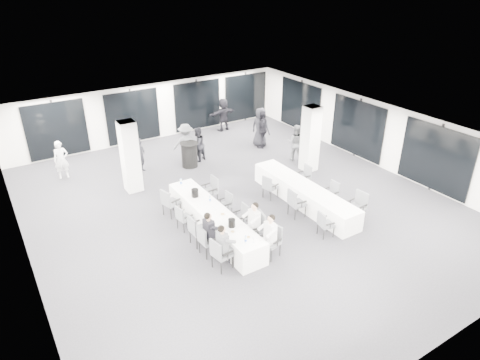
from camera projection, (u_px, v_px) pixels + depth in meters
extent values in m
cube|color=#26262C|center=(238.00, 205.00, 15.68)|extent=(14.00, 16.00, 0.02)
cube|color=white|center=(238.00, 133.00, 14.42)|extent=(14.00, 16.00, 0.02)
cube|color=white|center=(21.00, 229.00, 11.70)|extent=(0.02, 16.00, 2.80)
cube|color=white|center=(375.00, 133.00, 18.41)|extent=(0.02, 16.00, 2.80)
cube|color=white|center=(152.00, 112.00, 21.11)|extent=(14.00, 0.02, 2.80)
cube|color=white|center=(439.00, 307.00, 9.00)|extent=(14.00, 0.02, 2.80)
cube|color=black|center=(152.00, 113.00, 21.08)|extent=(13.60, 0.06, 2.50)
cube|color=black|center=(357.00, 128.00, 19.15)|extent=(0.06, 14.00, 2.50)
cube|color=white|center=(130.00, 157.00, 16.13)|extent=(0.60, 0.60, 2.80)
cube|color=white|center=(310.00, 139.00, 17.82)|extent=(0.60, 0.60, 2.80)
cube|color=white|center=(213.00, 220.00, 14.00)|extent=(0.90, 5.00, 0.75)
cube|color=white|center=(304.00, 194.00, 15.60)|extent=(0.90, 5.00, 0.75)
cylinder|color=black|center=(189.00, 155.00, 18.48)|extent=(0.68, 0.68, 1.07)
cylinder|color=black|center=(189.00, 143.00, 18.24)|extent=(0.78, 0.78, 0.02)
cube|color=#55585D|center=(222.00, 254.00, 12.20)|extent=(0.55, 0.57, 0.08)
cube|color=#55585D|center=(216.00, 249.00, 11.93)|extent=(0.14, 0.49, 0.48)
cylinder|color=black|center=(212.00, 261.00, 12.33)|extent=(0.04, 0.04, 0.43)
cylinder|color=black|center=(221.00, 268.00, 12.05)|extent=(0.04, 0.04, 0.43)
cylinder|color=black|center=(223.00, 255.00, 12.58)|extent=(0.04, 0.04, 0.43)
cylinder|color=black|center=(233.00, 262.00, 12.29)|extent=(0.04, 0.04, 0.43)
cube|color=black|center=(216.00, 245.00, 12.29)|extent=(0.36, 0.10, 0.04)
cube|color=black|center=(228.00, 253.00, 11.94)|extent=(0.36, 0.10, 0.04)
cube|color=#55585D|center=(209.00, 241.00, 12.80)|extent=(0.50, 0.52, 0.08)
cube|color=#55585D|center=(202.00, 235.00, 12.56)|extent=(0.08, 0.48, 0.48)
cylinder|color=black|center=(199.00, 247.00, 12.97)|extent=(0.04, 0.04, 0.43)
cylinder|color=black|center=(207.00, 253.00, 12.66)|extent=(0.04, 0.04, 0.43)
cylinder|color=black|center=(211.00, 242.00, 13.18)|extent=(0.04, 0.04, 0.43)
cylinder|color=black|center=(218.00, 249.00, 12.87)|extent=(0.04, 0.04, 0.43)
cube|color=black|center=(204.00, 232.00, 12.92)|extent=(0.36, 0.06, 0.04)
cube|color=black|center=(213.00, 240.00, 12.53)|extent=(0.36, 0.06, 0.04)
cube|color=#55585D|center=(199.00, 231.00, 13.27)|extent=(0.51, 0.53, 0.09)
cube|color=#55585D|center=(192.00, 225.00, 13.02)|extent=(0.08, 0.49, 0.49)
cylinder|color=black|center=(190.00, 237.00, 13.43)|extent=(0.04, 0.04, 0.44)
cylinder|color=black|center=(197.00, 243.00, 13.12)|extent=(0.04, 0.04, 0.44)
cylinder|color=black|center=(202.00, 232.00, 13.65)|extent=(0.04, 0.04, 0.44)
cylinder|color=black|center=(209.00, 239.00, 13.34)|extent=(0.04, 0.04, 0.44)
cube|color=black|center=(195.00, 222.00, 13.38)|extent=(0.36, 0.06, 0.04)
cube|color=black|center=(203.00, 230.00, 12.99)|extent=(0.36, 0.06, 0.04)
cube|color=#55585D|center=(185.00, 218.00, 14.07)|extent=(0.49, 0.51, 0.07)
cube|color=#55585D|center=(179.00, 214.00, 13.84)|extent=(0.13, 0.43, 0.42)
cylinder|color=black|center=(177.00, 223.00, 14.19)|extent=(0.03, 0.03, 0.38)
cylinder|color=black|center=(184.00, 228.00, 13.94)|extent=(0.03, 0.03, 0.38)
cylinder|color=black|center=(186.00, 220.00, 14.41)|extent=(0.03, 0.03, 0.38)
cylinder|color=black|center=(193.00, 224.00, 14.16)|extent=(0.03, 0.03, 0.38)
cube|color=black|center=(180.00, 211.00, 14.16)|extent=(0.31, 0.09, 0.04)
cube|color=black|center=(189.00, 217.00, 13.85)|extent=(0.31, 0.09, 0.04)
cube|color=#55585D|center=(171.00, 203.00, 14.84)|extent=(0.61, 0.62, 0.09)
cube|color=#55585D|center=(165.00, 198.00, 14.56)|extent=(0.19, 0.49, 0.49)
cylinder|color=black|center=(163.00, 209.00, 14.95)|extent=(0.04, 0.04, 0.44)
cylinder|color=black|center=(171.00, 214.00, 14.69)|extent=(0.04, 0.04, 0.44)
cylinder|color=black|center=(173.00, 205.00, 15.23)|extent=(0.04, 0.04, 0.44)
cylinder|color=black|center=(181.00, 209.00, 14.97)|extent=(0.04, 0.04, 0.44)
cube|color=black|center=(166.00, 196.00, 14.92)|extent=(0.36, 0.13, 0.04)
cube|color=black|center=(176.00, 201.00, 14.60)|extent=(0.36, 0.13, 0.04)
cube|color=#55585D|center=(270.00, 243.00, 12.70)|extent=(0.59, 0.61, 0.08)
cube|color=#55585D|center=(276.00, 232.00, 12.73)|extent=(0.18, 0.48, 0.48)
cylinder|color=black|center=(280.00, 250.00, 12.83)|extent=(0.04, 0.04, 0.43)
cylinder|color=black|center=(269.00, 244.00, 13.08)|extent=(0.04, 0.04, 0.43)
cylinder|color=black|center=(271.00, 256.00, 12.55)|extent=(0.04, 0.04, 0.43)
cylinder|color=black|center=(260.00, 250.00, 12.81)|extent=(0.04, 0.04, 0.43)
cube|color=black|center=(278.00, 241.00, 12.46)|extent=(0.36, 0.13, 0.04)
cube|color=black|center=(264.00, 234.00, 12.78)|extent=(0.36, 0.13, 0.04)
cube|color=#55585D|center=(255.00, 229.00, 13.33)|extent=(0.61, 0.62, 0.09)
cube|color=#55585D|center=(262.00, 220.00, 13.27)|extent=(0.17, 0.51, 0.50)
cylinder|color=black|center=(264.00, 239.00, 13.33)|extent=(0.04, 0.04, 0.45)
cylinder|color=black|center=(258.00, 231.00, 13.70)|extent=(0.04, 0.04, 0.45)
cylinder|color=black|center=(251.00, 241.00, 13.20)|extent=(0.04, 0.04, 0.45)
cylinder|color=black|center=(246.00, 234.00, 13.57)|extent=(0.04, 0.04, 0.45)
cube|color=black|center=(258.00, 229.00, 13.01)|extent=(0.37, 0.12, 0.04)
cube|color=black|center=(251.00, 220.00, 13.48)|extent=(0.37, 0.12, 0.04)
cube|color=#55585D|center=(240.00, 219.00, 14.00)|extent=(0.44, 0.46, 0.08)
cube|color=#55585D|center=(245.00, 210.00, 13.99)|extent=(0.06, 0.44, 0.44)
cylinder|color=black|center=(248.00, 226.00, 14.05)|extent=(0.03, 0.03, 0.39)
cylinder|color=black|center=(242.00, 220.00, 14.34)|extent=(0.03, 0.03, 0.39)
cylinder|color=black|center=(238.00, 229.00, 13.87)|extent=(0.03, 0.03, 0.39)
cylinder|color=black|center=(232.00, 224.00, 14.16)|extent=(0.03, 0.03, 0.39)
cube|color=black|center=(244.00, 218.00, 13.75)|extent=(0.32, 0.04, 0.04)
cube|color=black|center=(236.00, 211.00, 14.11)|extent=(0.32, 0.04, 0.04)
cube|color=#55585D|center=(224.00, 206.00, 14.78)|extent=(0.45, 0.47, 0.07)
cube|color=#55585D|center=(229.00, 198.00, 14.77)|extent=(0.08, 0.43, 0.43)
cylinder|color=black|center=(232.00, 212.00, 14.84)|extent=(0.03, 0.03, 0.38)
cylinder|color=black|center=(226.00, 208.00, 15.11)|extent=(0.03, 0.03, 0.38)
cylinder|color=black|center=(223.00, 215.00, 14.65)|extent=(0.03, 0.03, 0.38)
cylinder|color=black|center=(217.00, 211.00, 14.91)|extent=(0.03, 0.03, 0.38)
cube|color=black|center=(228.00, 205.00, 14.54)|extent=(0.32, 0.06, 0.04)
cube|color=black|center=(220.00, 199.00, 14.87)|extent=(0.32, 0.06, 0.04)
cube|color=#55585D|center=(209.00, 192.00, 15.56)|extent=(0.51, 0.53, 0.09)
cube|color=#55585D|center=(215.00, 183.00, 15.54)|extent=(0.07, 0.50, 0.50)
cylinder|color=black|center=(218.00, 199.00, 15.62)|extent=(0.04, 0.04, 0.44)
cylinder|color=black|center=(212.00, 194.00, 15.94)|extent=(0.04, 0.04, 0.44)
cylinder|color=black|center=(207.00, 202.00, 15.41)|extent=(0.04, 0.04, 0.44)
cylinder|color=black|center=(201.00, 197.00, 15.73)|extent=(0.04, 0.04, 0.44)
cube|color=black|center=(213.00, 190.00, 15.27)|extent=(0.37, 0.05, 0.04)
cube|color=black|center=(205.00, 184.00, 15.68)|extent=(0.37, 0.05, 0.04)
cube|color=#55585D|center=(326.00, 225.00, 13.70)|extent=(0.50, 0.51, 0.07)
cube|color=#55585D|center=(321.00, 219.00, 13.52)|extent=(0.13, 0.43, 0.43)
cylinder|color=black|center=(317.00, 229.00, 13.90)|extent=(0.03, 0.03, 0.38)
cylinder|color=black|center=(324.00, 235.00, 13.59)|extent=(0.03, 0.03, 0.38)
cylinder|color=black|center=(327.00, 226.00, 14.02)|extent=(0.03, 0.03, 0.38)
cylinder|color=black|center=(334.00, 232.00, 13.72)|extent=(0.03, 0.03, 0.38)
cube|color=black|center=(323.00, 217.00, 13.83)|extent=(0.32, 0.09, 0.04)
cube|color=black|center=(331.00, 224.00, 13.44)|extent=(0.32, 0.09, 0.04)
cube|color=#55585D|center=(297.00, 204.00, 14.78)|extent=(0.53, 0.55, 0.09)
cube|color=#55585D|center=(292.00, 198.00, 14.56)|extent=(0.10, 0.50, 0.49)
cylinder|color=black|center=(288.00, 209.00, 14.98)|extent=(0.04, 0.04, 0.44)
cylinder|color=black|center=(295.00, 214.00, 14.64)|extent=(0.04, 0.04, 0.44)
cylinder|color=black|center=(298.00, 206.00, 15.16)|extent=(0.04, 0.04, 0.44)
cylinder|color=black|center=(305.00, 211.00, 14.82)|extent=(0.04, 0.04, 0.44)
cube|color=black|center=(293.00, 196.00, 14.91)|extent=(0.37, 0.07, 0.04)
cube|color=black|center=(302.00, 202.00, 14.49)|extent=(0.37, 0.07, 0.04)
cube|color=#55585D|center=(271.00, 187.00, 15.99)|extent=(0.53, 0.55, 0.08)
cube|color=#55585D|center=(267.00, 183.00, 15.74)|extent=(0.15, 0.45, 0.44)
cylinder|color=black|center=(263.00, 193.00, 16.09)|extent=(0.03, 0.03, 0.40)
cylinder|color=black|center=(271.00, 196.00, 15.85)|extent=(0.03, 0.03, 0.40)
cylinder|color=black|center=(270.00, 189.00, 16.34)|extent=(0.03, 0.03, 0.40)
cylinder|color=black|center=(278.00, 193.00, 16.09)|extent=(0.03, 0.03, 0.40)
cube|color=black|center=(266.00, 181.00, 16.07)|extent=(0.33, 0.11, 0.04)
cube|color=black|center=(276.00, 185.00, 15.76)|extent=(0.33, 0.11, 0.04)
cube|color=#55585D|center=(356.00, 208.00, 14.50)|extent=(0.55, 0.57, 0.09)
cube|color=#55585D|center=(362.00, 198.00, 14.50)|extent=(0.12, 0.51, 0.50)
cylinder|color=black|center=(365.00, 215.00, 14.59)|extent=(0.04, 0.04, 0.45)
cylinder|color=black|center=(354.00, 210.00, 14.90)|extent=(0.04, 0.04, 0.45)
cylinder|color=black|center=(356.00, 219.00, 14.35)|extent=(0.04, 0.04, 0.45)
cylinder|color=black|center=(346.00, 214.00, 14.66)|extent=(0.04, 0.04, 0.45)
cube|color=black|center=(364.00, 206.00, 14.23)|extent=(0.37, 0.08, 0.04)
cube|color=black|center=(350.00, 200.00, 14.61)|extent=(0.37, 0.08, 0.04)
cube|color=#55585D|center=(330.00, 195.00, 15.49)|extent=(0.44, 0.46, 0.08)
cube|color=#55585D|center=(335.00, 187.00, 15.48)|extent=(0.07, 0.44, 0.43)
cylinder|color=black|center=(337.00, 201.00, 15.54)|extent=(0.03, 0.03, 0.39)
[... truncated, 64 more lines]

